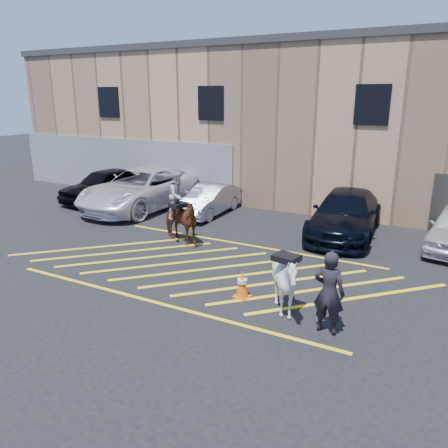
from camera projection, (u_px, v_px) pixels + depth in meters
The scene contains 11 objects.
ground at pixel (213, 266), 13.18m from camera, with size 90.00×90.00×0.00m, color black.
car_black_suv at pixel (105, 185), 21.10m from camera, with size 1.85×4.59×1.57m, color black.
car_white_pickup at pixel (143, 189), 19.65m from camera, with size 2.98×6.46×1.80m, color white.
car_silver_sedan at pixel (209, 200), 18.71m from camera, with size 1.33×3.81×1.26m, color #9AA1A8.
car_blue_suv at pixel (346, 214), 15.98m from camera, with size 2.19×5.40×1.57m, color black.
handler at pixel (329, 293), 9.26m from camera, with size 0.68×0.44×1.86m, color black.
warehouse at pixel (327, 122), 22.31m from camera, with size 32.42×10.20×7.30m.
hatching_zone at pixel (208, 269), 12.93m from camera, with size 12.60×5.12×0.01m.
mounted_bay at pixel (179, 215), 14.96m from camera, with size 2.07×1.39×2.51m.
saddled_white at pixel (285, 283), 10.06m from camera, with size 1.52×1.65×1.58m.
traffic_cone at pixel (242, 284), 11.04m from camera, with size 0.43×0.43×0.73m.
Camera 1 is at (6.05, -10.69, 4.95)m, focal length 35.00 mm.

